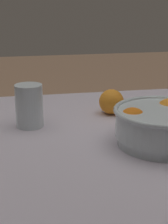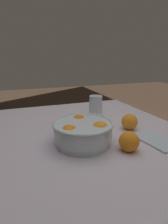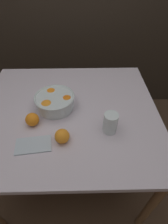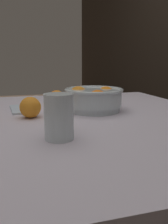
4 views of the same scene
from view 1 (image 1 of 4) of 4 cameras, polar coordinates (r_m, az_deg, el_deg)
dining_table at (r=0.99m, az=6.82°, el=-9.06°), size 1.13×1.01×0.76m
fruit_bowl at (r=0.94m, az=11.91°, el=-1.85°), size 0.25×0.25×0.10m
juice_glass at (r=1.06m, az=-8.34°, el=0.74°), size 0.08×0.08×0.12m
orange_loose_near_bowl at (r=1.17m, az=4.20°, el=1.58°), size 0.08×0.08×0.08m
napkin at (r=1.25m, az=10.50°, el=0.73°), size 0.19×0.12×0.01m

